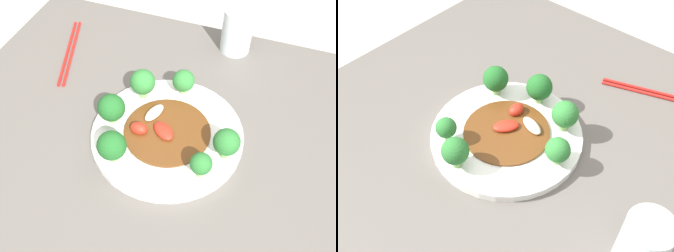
{
  "view_description": "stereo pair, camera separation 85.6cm",
  "coord_description": "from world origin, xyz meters",
  "views": [
    {
      "loc": [
        -0.17,
        0.44,
        1.37
      ],
      "look_at": [
        -0.0,
        -0.03,
        0.77
      ],
      "focal_mm": 42.0,
      "sensor_mm": 36.0,
      "label": 1
    },
    {
      "loc": [
        -0.4,
        -0.38,
        1.35
      ],
      "look_at": [
        -0.0,
        -0.03,
        0.77
      ],
      "focal_mm": 42.0,
      "sensor_mm": 36.0,
      "label": 2
    }
  ],
  "objects": [
    {
      "name": "table",
      "position": [
        0.0,
        0.0,
        0.37
      ],
      "size": [
        1.0,
        0.86,
        0.73
      ],
      "color": "#5B5651",
      "rests_on": "ground_plane"
    },
    {
      "name": "plate",
      "position": [
        -0.0,
        -0.03,
        0.74
      ],
      "size": [
        0.31,
        0.31,
        0.02
      ],
      "color": "white",
      "rests_on": "table"
    },
    {
      "name": "broccoli_southeast",
      "position": [
        0.08,
        -0.11,
        0.79
      ],
      "size": [
        0.05,
        0.05,
        0.07
      ],
      "color": "#7AAD5B",
      "rests_on": "plate"
    },
    {
      "name": "broccoli_east",
      "position": [
        0.12,
        -0.02,
        0.79
      ],
      "size": [
        0.06,
        0.06,
        0.07
      ],
      "color": "#89B76B",
      "rests_on": "plate"
    },
    {
      "name": "broccoli_south",
      "position": [
        0.01,
        -0.15,
        0.78
      ],
      "size": [
        0.05,
        0.05,
        0.06
      ],
      "color": "#89B76B",
      "rests_on": "plate"
    },
    {
      "name": "broccoli_west",
      "position": [
        -0.12,
        -0.02,
        0.79
      ],
      "size": [
        0.05,
        0.05,
        0.07
      ],
      "color": "#70A356",
      "rests_on": "plate"
    },
    {
      "name": "broccoli_northeast",
      "position": [
        0.07,
        0.06,
        0.79
      ],
      "size": [
        0.06,
        0.06,
        0.07
      ],
      "color": "#89B76B",
      "rests_on": "plate"
    },
    {
      "name": "broccoli_northwest",
      "position": [
        -0.09,
        0.04,
        0.78
      ],
      "size": [
        0.04,
        0.04,
        0.06
      ],
      "color": "#7AAD5B",
      "rests_on": "plate"
    },
    {
      "name": "stirfry_center",
      "position": [
        0.01,
        -0.03,
        0.75
      ],
      "size": [
        0.18,
        0.18,
        0.02
      ],
      "color": "#5B3314",
      "rests_on": "plate"
    },
    {
      "name": "drinking_glass",
      "position": [
        -0.06,
        -0.36,
        0.79
      ],
      "size": [
        0.07,
        0.07,
        0.11
      ],
      "color": "silver",
      "rests_on": "table"
    },
    {
      "name": "chopsticks",
      "position": [
        0.32,
        -0.2,
        0.74
      ],
      "size": [
        0.1,
        0.24,
        0.01
      ],
      "color": "red",
      "rests_on": "table"
    }
  ]
}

